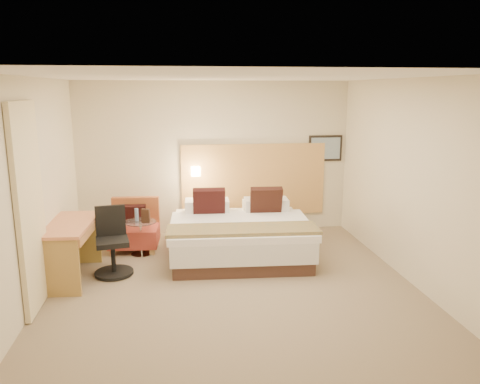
{
  "coord_description": "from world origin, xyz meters",
  "views": [
    {
      "loc": [
        -0.68,
        -5.72,
        2.55
      ],
      "look_at": [
        0.21,
        0.73,
        1.12
      ],
      "focal_mm": 35.0,
      "sensor_mm": 36.0,
      "label": 1
    }
  ],
  "objects": [
    {
      "name": "floor",
      "position": [
        0.0,
        0.0,
        -0.01
      ],
      "size": [
        4.8,
        5.0,
        0.02
      ],
      "primitive_type": "cube",
      "color": "#7E6C54",
      "rests_on": "ground"
    },
    {
      "name": "ceiling",
      "position": [
        0.0,
        0.0,
        2.71
      ],
      "size": [
        4.8,
        5.0,
        0.02
      ],
      "primitive_type": "cube",
      "color": "white",
      "rests_on": "floor"
    },
    {
      "name": "wall_back",
      "position": [
        0.0,
        2.51,
        1.35
      ],
      "size": [
        4.8,
        0.02,
        2.7
      ],
      "primitive_type": "cube",
      "color": "beige",
      "rests_on": "floor"
    },
    {
      "name": "wall_front",
      "position": [
        0.0,
        -2.51,
        1.35
      ],
      "size": [
        4.8,
        0.02,
        2.7
      ],
      "primitive_type": "cube",
      "color": "beige",
      "rests_on": "floor"
    },
    {
      "name": "wall_left",
      "position": [
        -2.41,
        0.0,
        1.35
      ],
      "size": [
        0.02,
        5.0,
        2.7
      ],
      "primitive_type": "cube",
      "color": "beige",
      "rests_on": "floor"
    },
    {
      "name": "wall_right",
      "position": [
        2.41,
        0.0,
        1.35
      ],
      "size": [
        0.02,
        5.0,
        2.7
      ],
      "primitive_type": "cube",
      "color": "beige",
      "rests_on": "floor"
    },
    {
      "name": "headboard_panel",
      "position": [
        0.7,
        2.47,
        0.95
      ],
      "size": [
        2.6,
        0.04,
        1.3
      ],
      "primitive_type": "cube",
      "color": "tan",
      "rests_on": "wall_back"
    },
    {
      "name": "art_frame",
      "position": [
        2.02,
        2.48,
        1.5
      ],
      "size": [
        0.62,
        0.03,
        0.47
      ],
      "primitive_type": "cube",
      "color": "black",
      "rests_on": "wall_back"
    },
    {
      "name": "art_canvas",
      "position": [
        2.02,
        2.46,
        1.5
      ],
      "size": [
        0.54,
        0.01,
        0.39
      ],
      "primitive_type": "cube",
      "color": "#778FA5",
      "rests_on": "wall_back"
    },
    {
      "name": "lamp_arm",
      "position": [
        -0.35,
        2.42,
        1.15
      ],
      "size": [
        0.02,
        0.12,
        0.02
      ],
      "primitive_type": "cylinder",
      "rotation": [
        1.57,
        0.0,
        0.0
      ],
      "color": "silver",
      "rests_on": "wall_back"
    },
    {
      "name": "lamp_shade",
      "position": [
        -0.35,
        2.36,
        1.15
      ],
      "size": [
        0.15,
        0.15,
        0.15
      ],
      "primitive_type": "cube",
      "color": "#FFEDC6",
      "rests_on": "wall_back"
    },
    {
      "name": "curtain",
      "position": [
        -2.36,
        -0.25,
        1.22
      ],
      "size": [
        0.06,
        0.9,
        2.42
      ],
      "primitive_type": "cube",
      "color": "beige",
      "rests_on": "wall_left"
    },
    {
      "name": "bottle_a",
      "position": [
        -1.32,
        1.47,
        0.64
      ],
      "size": [
        0.08,
        0.08,
        0.2
      ],
      "primitive_type": "cylinder",
      "rotation": [
        0.0,
        0.0,
        -0.36
      ],
      "color": "#788FBA",
      "rests_on": "side_table"
    },
    {
      "name": "menu_folder",
      "position": [
        -1.17,
        1.35,
        0.65
      ],
      "size": [
        0.14,
        0.09,
        0.21
      ],
      "primitive_type": "cube",
      "rotation": [
        0.0,
        0.0,
        -0.36
      ],
      "color": "#382217",
      "rests_on": "side_table"
    },
    {
      "name": "bed",
      "position": [
        0.26,
        1.24,
        0.33
      ],
      "size": [
        2.2,
        2.15,
        1.03
      ],
      "color": "#3F271F",
      "rests_on": "floor"
    },
    {
      "name": "lounge_chair",
      "position": [
        -1.39,
        1.75,
        0.32
      ],
      "size": [
        0.81,
        0.72,
        0.81
      ],
      "color": "tan",
      "rests_on": "floor"
    },
    {
      "name": "side_table",
      "position": [
        -1.26,
        1.41,
        0.3
      ],
      "size": [
        0.63,
        0.63,
        0.54
      ],
      "color": "silver",
      "rests_on": "floor"
    },
    {
      "name": "desk",
      "position": [
        -2.11,
        0.59,
        0.62
      ],
      "size": [
        0.66,
        1.3,
        0.79
      ],
      "color": "#D27B52",
      "rests_on": "floor"
    },
    {
      "name": "desk_chair",
      "position": [
        -1.6,
        0.69,
        0.39
      ],
      "size": [
        0.62,
        0.62,
        0.95
      ],
      "color": "black",
      "rests_on": "floor"
    }
  ]
}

